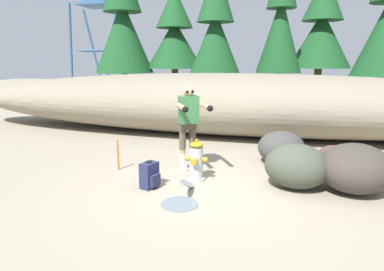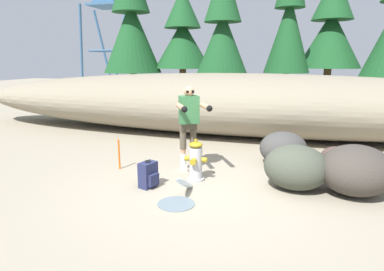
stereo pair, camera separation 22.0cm
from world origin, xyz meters
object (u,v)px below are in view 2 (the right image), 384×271
(utility_worker, at_px, (189,118))
(spare_backpack, at_px, (148,175))
(boulder_large, at_px, (296,167))
(boulder_mid, at_px, (283,148))
(survey_stake, at_px, (119,154))
(boulder_small, at_px, (356,170))
(fire_hydrant, at_px, (196,162))
(boulder_outlier, at_px, (336,159))

(utility_worker, bearing_deg, spare_backpack, -49.98)
(spare_backpack, xyz_separation_m, boulder_large, (2.40, 0.63, 0.16))
(utility_worker, xyz_separation_m, boulder_large, (2.00, -0.43, -0.67))
(boulder_mid, xyz_separation_m, survey_stake, (-3.11, -1.23, -0.04))
(utility_worker, bearing_deg, boulder_mid, 88.03)
(spare_backpack, distance_m, boulder_small, 3.38)
(fire_hydrant, relative_size, spare_backpack, 1.61)
(survey_stake, bearing_deg, spare_backpack, -37.96)
(spare_backpack, bearing_deg, boulder_small, 30.46)
(utility_worker, relative_size, survey_stake, 2.75)
(survey_stake, bearing_deg, boulder_mid, 21.55)
(fire_hydrant, xyz_separation_m, utility_worker, (-0.28, 0.50, 0.70))
(boulder_small, bearing_deg, boulder_mid, 131.33)
(fire_hydrant, bearing_deg, survey_stake, 173.58)
(boulder_mid, distance_m, boulder_small, 1.74)
(survey_stake, bearing_deg, utility_worker, 13.40)
(boulder_large, bearing_deg, boulder_outlier, 57.68)
(utility_worker, bearing_deg, fire_hydrant, -0.21)
(boulder_outlier, bearing_deg, survey_stake, -164.91)
(boulder_large, xyz_separation_m, survey_stake, (-3.35, 0.10, -0.08))
(fire_hydrant, height_order, survey_stake, fire_hydrant)
(fire_hydrant, height_order, boulder_mid, fire_hydrant)
(boulder_mid, bearing_deg, spare_backpack, -137.72)
(fire_hydrant, bearing_deg, boulder_small, 2.29)
(fire_hydrant, distance_m, boulder_outlier, 2.80)
(boulder_large, height_order, survey_stake, boulder_large)
(utility_worker, distance_m, spare_backpack, 1.41)
(fire_hydrant, xyz_separation_m, boulder_mid, (1.48, 1.41, -0.00))
(utility_worker, height_order, boulder_small, utility_worker)
(fire_hydrant, bearing_deg, utility_worker, 119.02)
(fire_hydrant, distance_m, boulder_large, 1.72)
(utility_worker, height_order, survey_stake, utility_worker)
(boulder_large, xyz_separation_m, boulder_small, (0.91, 0.03, 0.03))
(boulder_mid, relative_size, survey_stake, 1.61)
(boulder_large, distance_m, boulder_small, 0.91)
(fire_hydrant, relative_size, survey_stake, 1.26)
(boulder_large, bearing_deg, fire_hydrant, -177.37)
(spare_backpack, xyz_separation_m, boulder_small, (3.31, 0.66, 0.19))
(fire_hydrant, height_order, spare_backpack, fire_hydrant)
(boulder_large, xyz_separation_m, boulder_outlier, (0.77, 1.21, -0.14))
(fire_hydrant, height_order, boulder_small, boulder_small)
(boulder_large, distance_m, boulder_mid, 1.35)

